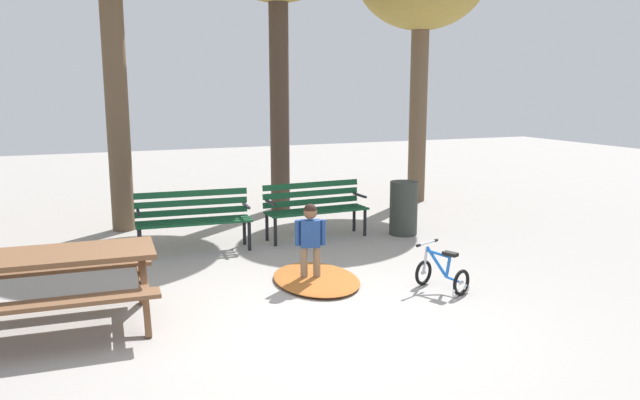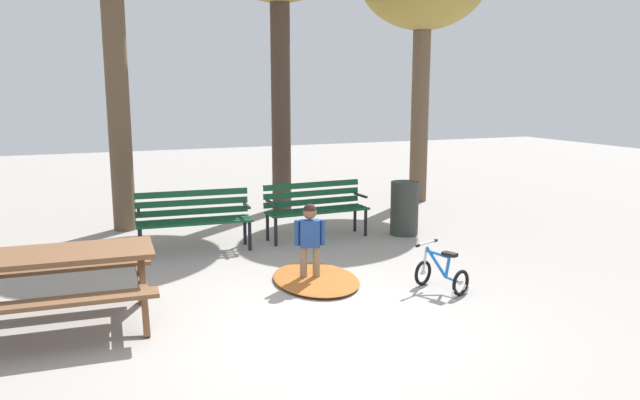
{
  "view_description": "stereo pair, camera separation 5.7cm",
  "coord_description": "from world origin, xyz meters",
  "px_view_note": "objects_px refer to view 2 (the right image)",
  "views": [
    {
      "loc": [
        -2.16,
        -5.27,
        2.3
      ],
      "look_at": [
        0.87,
        2.02,
        0.85
      ],
      "focal_mm": 34.44,
      "sensor_mm": 36.0,
      "label": 1
    },
    {
      "loc": [
        -2.1,
        -5.29,
        2.3
      ],
      "look_at": [
        0.87,
        2.02,
        0.85
      ],
      "focal_mm": 34.44,
      "sensor_mm": 36.0,
      "label": 2
    }
  ],
  "objects_px": {
    "picnic_table": "(56,270)",
    "park_bench_far_left": "(194,215)",
    "child_standing": "(310,237)",
    "park_bench_left": "(315,205)",
    "trash_bin": "(404,208)",
    "kids_bicycle": "(442,274)"
  },
  "relations": [
    {
      "from": "picnic_table",
      "to": "park_bench_far_left",
      "type": "relative_size",
      "value": 1.15
    },
    {
      "from": "picnic_table",
      "to": "child_standing",
      "type": "relative_size",
      "value": 1.94
    },
    {
      "from": "park_bench_left",
      "to": "trash_bin",
      "type": "xyz_separation_m",
      "value": [
        1.37,
        -0.35,
        -0.09
      ]
    },
    {
      "from": "child_standing",
      "to": "kids_bicycle",
      "type": "bearing_deg",
      "value": -33.26
    },
    {
      "from": "park_bench_far_left",
      "to": "child_standing",
      "type": "height_order",
      "value": "child_standing"
    },
    {
      "from": "park_bench_far_left",
      "to": "child_standing",
      "type": "distance_m",
      "value": 2.23
    },
    {
      "from": "park_bench_far_left",
      "to": "trash_bin",
      "type": "relative_size",
      "value": 1.92
    },
    {
      "from": "picnic_table",
      "to": "park_bench_far_left",
      "type": "bearing_deg",
      "value": 53.93
    },
    {
      "from": "picnic_table",
      "to": "kids_bicycle",
      "type": "distance_m",
      "value": 4.1
    },
    {
      "from": "park_bench_left",
      "to": "child_standing",
      "type": "distance_m",
      "value": 2.25
    },
    {
      "from": "child_standing",
      "to": "trash_bin",
      "type": "bearing_deg",
      "value": 37.08
    },
    {
      "from": "picnic_table",
      "to": "trash_bin",
      "type": "height_order",
      "value": "trash_bin"
    },
    {
      "from": "picnic_table",
      "to": "kids_bicycle",
      "type": "height_order",
      "value": "picnic_table"
    },
    {
      "from": "child_standing",
      "to": "kids_bicycle",
      "type": "xyz_separation_m",
      "value": [
        1.29,
        -0.85,
        -0.36
      ]
    },
    {
      "from": "child_standing",
      "to": "park_bench_left",
      "type": "bearing_deg",
      "value": 66.6
    },
    {
      "from": "picnic_table",
      "to": "trash_bin",
      "type": "relative_size",
      "value": 2.21
    },
    {
      "from": "picnic_table",
      "to": "park_bench_far_left",
      "type": "distance_m",
      "value": 3.0
    },
    {
      "from": "picnic_table",
      "to": "trash_bin",
      "type": "distance_m",
      "value": 5.47
    },
    {
      "from": "park_bench_far_left",
      "to": "park_bench_left",
      "type": "xyz_separation_m",
      "value": [
        1.89,
        0.07,
        0.0
      ]
    },
    {
      "from": "picnic_table",
      "to": "child_standing",
      "type": "distance_m",
      "value": 2.79
    },
    {
      "from": "picnic_table",
      "to": "park_bench_left",
      "type": "bearing_deg",
      "value": 34.28
    },
    {
      "from": "child_standing",
      "to": "trash_bin",
      "type": "xyz_separation_m",
      "value": [
        2.27,
        1.71,
        -0.13
      ]
    }
  ]
}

